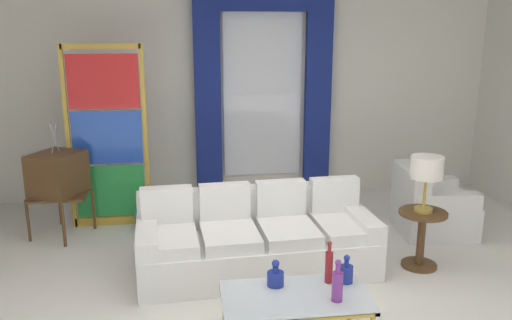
% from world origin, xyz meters
% --- Properties ---
extents(ground_plane, '(16.00, 16.00, 0.00)m').
position_xyz_m(ground_plane, '(0.00, 0.00, 0.00)').
color(ground_plane, white).
extents(wall_rear, '(8.00, 0.12, 3.00)m').
position_xyz_m(wall_rear, '(0.00, 3.06, 1.50)').
color(wall_rear, white).
rests_on(wall_rear, ground).
extents(curtained_window, '(2.00, 0.17, 2.70)m').
position_xyz_m(curtained_window, '(0.35, 2.89, 1.74)').
color(curtained_window, white).
rests_on(curtained_window, ground).
extents(couch_white_long, '(2.39, 1.06, 0.86)m').
position_xyz_m(couch_white_long, '(-0.06, 0.56, 0.31)').
color(couch_white_long, white).
rests_on(couch_white_long, ground).
extents(coffee_table, '(1.13, 0.62, 0.41)m').
position_xyz_m(coffee_table, '(0.07, -0.78, 0.37)').
color(coffee_table, silver).
rests_on(coffee_table, ground).
extents(bottle_blue_decanter, '(0.13, 0.13, 0.22)m').
position_xyz_m(bottle_blue_decanter, '(-0.06, -0.60, 0.48)').
color(bottle_blue_decanter, navy).
rests_on(bottle_blue_decanter, coffee_table).
extents(bottle_crystal_tall, '(0.08, 0.08, 0.33)m').
position_xyz_m(bottle_crystal_tall, '(0.36, -0.90, 0.54)').
color(bottle_crystal_tall, '#753384').
rests_on(bottle_crystal_tall, coffee_table).
extents(bottle_amber_squat, '(0.11, 0.11, 0.23)m').
position_xyz_m(bottle_amber_squat, '(0.51, -0.62, 0.49)').
color(bottle_amber_squat, navy).
rests_on(bottle_amber_squat, coffee_table).
extents(bottle_ruby_flask, '(0.06, 0.06, 0.35)m').
position_xyz_m(bottle_ruby_flask, '(0.37, -0.61, 0.56)').
color(bottle_ruby_flask, maroon).
rests_on(bottle_ruby_flask, coffee_table).
extents(vintage_tv, '(0.71, 0.75, 1.35)m').
position_xyz_m(vintage_tv, '(-2.21, 1.73, 0.73)').
color(vintage_tv, brown).
rests_on(vintage_tv, ground).
extents(armchair_white, '(0.88, 0.87, 0.80)m').
position_xyz_m(armchair_white, '(2.11, 1.26, 0.29)').
color(armchair_white, white).
rests_on(armchair_white, ground).
extents(stained_glass_divider, '(0.95, 0.05, 2.20)m').
position_xyz_m(stained_glass_divider, '(-1.67, 1.99, 1.06)').
color(stained_glass_divider, gold).
rests_on(stained_glass_divider, ground).
extents(peacock_figurine, '(0.44, 0.60, 0.50)m').
position_xyz_m(peacock_figurine, '(-1.16, 1.65, 0.22)').
color(peacock_figurine, beige).
rests_on(peacock_figurine, ground).
extents(round_side_table, '(0.48, 0.48, 0.59)m').
position_xyz_m(round_side_table, '(1.60, 0.38, 0.36)').
color(round_side_table, brown).
rests_on(round_side_table, ground).
extents(table_lamp_brass, '(0.32, 0.32, 0.57)m').
position_xyz_m(table_lamp_brass, '(1.60, 0.38, 1.03)').
color(table_lamp_brass, '#B29338').
rests_on(table_lamp_brass, round_side_table).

